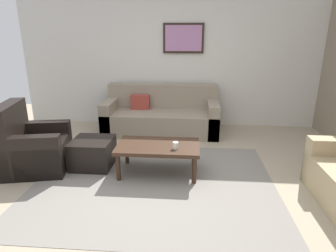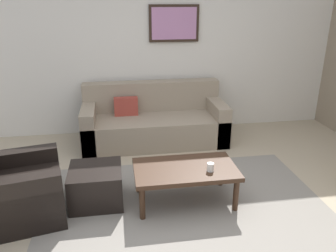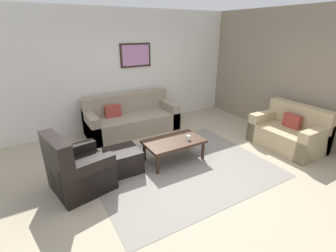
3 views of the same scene
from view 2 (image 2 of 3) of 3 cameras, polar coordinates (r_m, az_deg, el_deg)
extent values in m
plane|color=tan|center=(3.60, 3.49, -15.01)|extent=(8.00, 8.00, 0.00)
cube|color=silver|center=(5.53, -2.04, 13.46)|extent=(6.00, 0.12, 2.80)
cube|color=gray|center=(3.60, 3.49, -14.96)|extent=(3.06, 2.48, 0.01)
cube|color=gray|center=(5.22, -2.30, -0.51)|extent=(2.15, 0.93, 0.42)
cube|color=gray|center=(5.47, -2.76, 3.04)|extent=(2.15, 0.24, 0.88)
cube|color=gray|center=(5.17, -13.10, -0.07)|extent=(0.20, 0.93, 0.62)
cube|color=gray|center=(5.37, 8.06, 1.07)|extent=(0.20, 0.93, 0.62)
cube|color=#99382D|center=(5.19, -7.12, 3.33)|extent=(0.36, 0.12, 0.28)
cube|color=black|center=(3.79, -23.51, -10.96)|extent=(0.94, 0.94, 0.44)
cube|color=black|center=(3.48, -23.84, -12.50)|extent=(0.82, 0.32, 0.60)
cube|color=black|center=(4.03, -23.55, -7.69)|extent=(0.82, 0.32, 0.60)
cube|color=black|center=(3.80, -12.04, -9.78)|extent=(0.56, 0.56, 0.40)
cylinder|color=#382316|center=(3.47, -4.37, -12.92)|extent=(0.06, 0.06, 0.36)
cylinder|color=#382316|center=(3.66, 11.41, -11.39)|extent=(0.06, 0.06, 0.36)
cylinder|color=#382316|center=(3.92, -5.02, -8.73)|extent=(0.06, 0.06, 0.36)
cylinder|color=#382316|center=(4.08, 8.94, -7.61)|extent=(0.06, 0.06, 0.36)
cube|color=#382316|center=(3.65, 2.94, -7.35)|extent=(1.10, 0.64, 0.05)
cylinder|color=white|center=(3.57, 7.19, -6.91)|extent=(0.07, 0.07, 0.09)
cube|color=black|center=(5.46, 1.03, 16.97)|extent=(0.78, 0.04, 0.56)
cube|color=#AE75A3|center=(5.44, 1.05, 16.96)|extent=(0.70, 0.01, 0.48)
camera|label=1|loc=(1.20, 95.62, -16.06)|focal=30.60mm
camera|label=3|loc=(1.53, -112.82, 0.52)|focal=25.96mm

